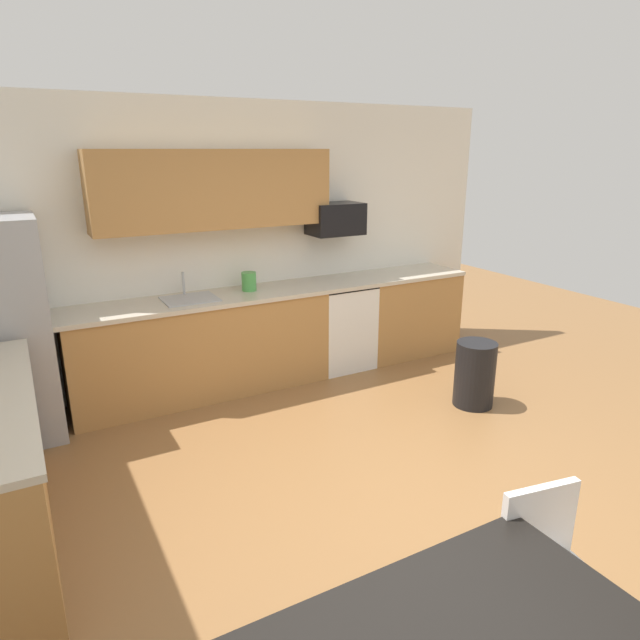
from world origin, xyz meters
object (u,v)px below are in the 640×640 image
(kettle, at_px, (249,282))
(trash_bin, at_px, (475,374))
(oven_range, at_px, (339,325))
(microwave, at_px, (335,219))
(chair_near_table, at_px, (551,569))

(kettle, bearing_deg, trash_bin, -43.83)
(oven_range, height_order, kettle, kettle)
(oven_range, xyz_separation_m, microwave, (-0.00, 0.10, 1.11))
(oven_range, xyz_separation_m, trash_bin, (0.57, -1.45, -0.16))
(oven_range, height_order, trash_bin, oven_range)
(chair_near_table, distance_m, trash_bin, 2.72)
(microwave, relative_size, trash_bin, 0.90)
(trash_bin, bearing_deg, microwave, 110.20)
(trash_bin, bearing_deg, kettle, 136.17)
(chair_near_table, distance_m, kettle, 3.68)
(microwave, bearing_deg, chair_near_table, -106.22)
(microwave, relative_size, kettle, 2.70)
(kettle, bearing_deg, chair_near_table, -91.37)
(oven_range, bearing_deg, kettle, 177.10)
(microwave, bearing_deg, kettle, -177.10)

